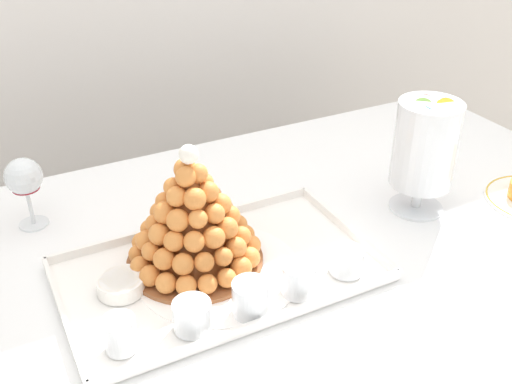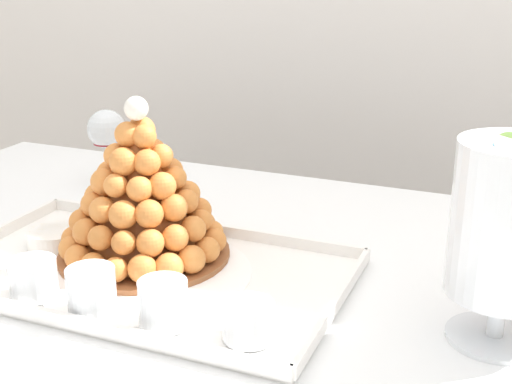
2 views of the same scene
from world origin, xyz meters
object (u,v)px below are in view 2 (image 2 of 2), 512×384
(dessert_cup_centre, at_px, (92,293))
(dessert_cup_mid_right, at_px, (163,305))
(serving_tray, at_px, (145,273))
(macaron_goblet, at_px, (508,222))
(dessert_cup_mid_left, at_px, (33,279))
(croquembouche, at_px, (142,198))
(creme_brulee_ramekin, at_px, (56,236))
(wine_glass, at_px, (107,132))
(dessert_cup_right, at_px, (248,322))

(dessert_cup_centre, height_order, dessert_cup_mid_right, dessert_cup_centre)
(serving_tray, distance_m, macaron_goblet, 0.49)
(dessert_cup_mid_right, bearing_deg, dessert_cup_mid_left, 179.41)
(dessert_cup_centre, distance_m, dessert_cup_mid_right, 0.10)
(croquembouche, xyz_separation_m, dessert_cup_centre, (0.03, -0.17, -0.06))
(croquembouche, height_order, dessert_cup_mid_right, croquembouche)
(creme_brulee_ramekin, distance_m, wine_glass, 0.32)
(serving_tray, xyz_separation_m, wine_glass, (-0.27, 0.32, 0.10))
(macaron_goblet, bearing_deg, wine_glass, 157.37)
(dessert_cup_centre, xyz_separation_m, dessert_cup_mid_right, (0.10, 0.01, -0.00))
(dessert_cup_centre, bearing_deg, dessert_cup_mid_left, 174.19)
(dessert_cup_mid_right, height_order, dessert_cup_right, dessert_cup_mid_right)
(croquembouche, xyz_separation_m, wine_glass, (-0.25, 0.28, 0.01))
(creme_brulee_ramekin, bearing_deg, dessert_cup_mid_right, -28.28)
(macaron_goblet, distance_m, wine_glass, 0.81)
(croquembouche, xyz_separation_m, creme_brulee_ramekin, (-0.15, -0.02, -0.08))
(serving_tray, height_order, dessert_cup_right, dessert_cup_right)
(croquembouche, height_order, macaron_goblet, macaron_goblet)
(dessert_cup_centre, relative_size, creme_brulee_ramekin, 0.74)
(dessert_cup_centre, distance_m, macaron_goblet, 0.50)
(croquembouche, relative_size, macaron_goblet, 0.99)
(croquembouche, relative_size, dessert_cup_centre, 4.13)
(dessert_cup_mid_right, xyz_separation_m, creme_brulee_ramekin, (-0.27, 0.15, -0.01))
(dessert_cup_centre, xyz_separation_m, macaron_goblet, (0.47, 0.14, 0.11))
(dessert_cup_right, height_order, macaron_goblet, macaron_goblet)
(dessert_cup_mid_right, xyz_separation_m, macaron_goblet, (0.37, 0.13, 0.12))
(serving_tray, distance_m, wine_glass, 0.44)
(dessert_cup_mid_left, height_order, wine_glass, wine_glass)
(dessert_cup_mid_right, distance_m, wine_glass, 0.58)
(dessert_cup_centre, relative_size, dessert_cup_right, 1.01)
(creme_brulee_ramekin, distance_m, macaron_goblet, 0.66)
(creme_brulee_ramekin, bearing_deg, macaron_goblet, -1.27)
(serving_tray, xyz_separation_m, dessert_cup_centre, (0.00, -0.13, 0.03))
(serving_tray, bearing_deg, croquembouche, 120.96)
(dessert_cup_mid_right, relative_size, dessert_cup_right, 0.99)
(dessert_cup_right, bearing_deg, dessert_cup_centre, -174.75)
(croquembouche, height_order, wine_glass, croquembouche)
(dessert_cup_mid_left, relative_size, creme_brulee_ramekin, 0.76)
(dessert_cup_centre, bearing_deg, creme_brulee_ramekin, 138.59)
(croquembouche, relative_size, dessert_cup_right, 4.15)
(wine_glass, bearing_deg, creme_brulee_ramekin, -71.42)
(dessert_cup_mid_left, relative_size, wine_glass, 0.42)
(creme_brulee_ramekin, relative_size, wine_glass, 0.55)
(dessert_cup_mid_right, bearing_deg, dessert_cup_right, 5.71)
(dessert_cup_right, xyz_separation_m, wine_glass, (-0.48, 0.43, 0.08))
(croquembouche, height_order, creme_brulee_ramekin, croquembouche)
(serving_tray, height_order, wine_glass, wine_glass)
(dessert_cup_mid_left, height_order, dessert_cup_right, dessert_cup_mid_left)
(dessert_cup_centre, relative_size, macaron_goblet, 0.24)
(creme_brulee_ramekin, height_order, macaron_goblet, macaron_goblet)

